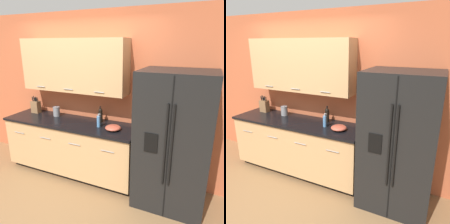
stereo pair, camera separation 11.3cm
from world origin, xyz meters
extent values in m
plane|color=olive|center=(0.00, 0.00, 0.00)|extent=(14.00, 14.00, 0.00)
cube|color=#BC5B38|center=(0.00, 1.39, 1.30)|extent=(10.00, 0.05, 2.60)
cube|color=tan|center=(-0.11, 1.21, 1.79)|extent=(1.78, 0.32, 0.81)
cylinder|color=#99999E|center=(-0.65, 1.04, 1.45)|extent=(0.16, 0.01, 0.01)
cylinder|color=#99999E|center=(-0.11, 1.04, 1.45)|extent=(0.16, 0.01, 0.01)
cylinder|color=#99999E|center=(0.42, 1.04, 1.45)|extent=(0.16, 0.01, 0.01)
cube|color=black|center=(-0.11, 1.09, 0.04)|extent=(2.20, 0.54, 0.09)
cube|color=tan|center=(-0.11, 1.05, 0.49)|extent=(2.24, 0.62, 0.79)
cube|color=black|center=(-0.11, 1.04, 0.90)|extent=(2.26, 0.64, 0.03)
cylinder|color=#99999E|center=(-0.92, 0.73, 0.71)|extent=(0.20, 0.01, 0.01)
cylinder|color=#99999E|center=(-0.38, 0.73, 0.71)|extent=(0.20, 0.01, 0.01)
cylinder|color=#99999E|center=(0.15, 0.73, 0.71)|extent=(0.20, 0.01, 0.01)
cylinder|color=#99999E|center=(0.69, 0.73, 0.71)|extent=(0.20, 0.01, 0.01)
cube|color=black|center=(1.51, 0.99, 0.91)|extent=(0.91, 0.73, 1.82)
cube|color=black|center=(1.51, 0.62, 0.91)|extent=(0.01, 0.01, 1.78)
cylinder|color=black|center=(1.48, 0.61, 1.00)|extent=(0.02, 0.02, 1.00)
cylinder|color=black|center=(1.55, 0.61, 1.00)|extent=(0.02, 0.02, 1.00)
cube|color=black|center=(1.31, 0.62, 1.00)|extent=(0.16, 0.01, 0.24)
cube|color=olive|center=(-0.95, 1.19, 1.03)|extent=(0.15, 0.10, 0.21)
cylinder|color=black|center=(-0.99, 1.20, 1.18)|extent=(0.02, 0.03, 0.09)
cylinder|color=black|center=(-0.99, 1.17, 1.17)|extent=(0.02, 0.04, 0.08)
cylinder|color=black|center=(-0.95, 1.20, 1.16)|extent=(0.02, 0.03, 0.06)
cylinder|color=black|center=(-0.95, 1.17, 1.17)|extent=(0.02, 0.04, 0.08)
cylinder|color=black|center=(-0.91, 1.20, 1.17)|extent=(0.01, 0.03, 0.08)
cylinder|color=black|center=(-0.91, 1.17, 1.18)|extent=(0.02, 0.04, 0.09)
cylinder|color=black|center=(0.35, 1.21, 1.01)|extent=(0.07, 0.07, 0.18)
sphere|color=black|center=(0.35, 1.21, 1.11)|extent=(0.07, 0.07, 0.07)
cylinder|color=black|center=(0.35, 1.21, 1.13)|extent=(0.02, 0.02, 0.06)
cylinder|color=black|center=(0.35, 1.21, 1.17)|extent=(0.02, 0.02, 0.02)
cylinder|color=#4C7FB2|center=(0.41, 1.01, 1.00)|extent=(0.05, 0.05, 0.17)
cylinder|color=#B2B2B5|center=(0.41, 1.01, 1.11)|extent=(0.02, 0.02, 0.04)
cylinder|color=#B2B2B5|center=(0.43, 1.01, 1.12)|extent=(0.03, 0.01, 0.01)
cylinder|color=gray|center=(-0.49, 1.18, 0.99)|extent=(0.11, 0.11, 0.15)
cylinder|color=gray|center=(-0.49, 1.18, 1.07)|extent=(0.12, 0.12, 0.01)
sphere|color=gray|center=(-0.49, 1.18, 1.09)|extent=(0.02, 0.02, 0.02)
ellipsoid|color=#B24C38|center=(0.66, 0.98, 0.96)|extent=(0.23, 0.23, 0.07)
camera|label=1|loc=(1.85, -1.70, 2.11)|focal=35.00mm
camera|label=2|loc=(1.95, -1.65, 2.11)|focal=35.00mm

